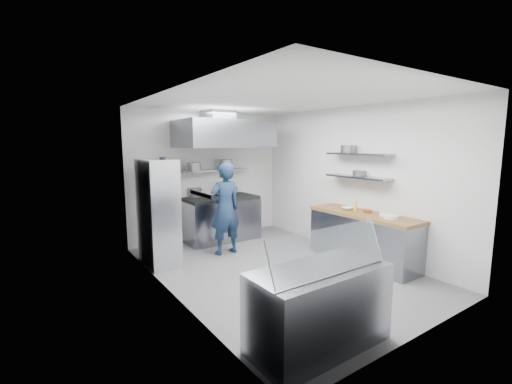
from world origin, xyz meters
TOP-DOWN VIEW (x-y plane):
  - floor at (0.00, 0.00)m, footprint 5.00×5.00m
  - ceiling at (0.00, 0.00)m, footprint 5.00×5.00m
  - wall_back at (0.00, 2.50)m, footprint 3.60×2.80m
  - wall_front at (0.00, -2.50)m, footprint 3.60×2.80m
  - wall_left at (-1.80, 0.00)m, footprint 2.80×5.00m
  - wall_right at (1.80, 0.00)m, footprint 2.80×5.00m
  - gas_range at (0.10, 2.10)m, footprint 1.60×0.80m
  - cooktop at (0.10, 2.10)m, footprint 1.57×0.78m
  - stock_pot_left at (-0.36, 2.43)m, footprint 0.29×0.29m
  - stock_pot_mid at (0.28, 2.26)m, footprint 0.32×0.32m
  - stock_pot_right at (0.56, 2.41)m, footprint 0.28×0.28m
  - over_range_shelf at (0.10, 2.34)m, footprint 1.60×0.30m
  - shelf_pot_a at (-0.49, 2.15)m, footprint 0.28×0.28m
  - shelf_pot_b at (0.29, 2.19)m, footprint 0.29×0.29m
  - extractor_hood at (0.10, 1.93)m, footprint 1.90×1.15m
  - hood_duct at (0.10, 2.15)m, footprint 0.55×0.55m
  - red_firebox at (-1.25, 2.44)m, footprint 0.22×0.10m
  - chef at (-0.30, 1.22)m, footprint 0.65×0.44m
  - wire_rack at (-1.53, 1.38)m, footprint 0.50×0.90m
  - rack_bin_a at (-1.53, 1.11)m, footprint 0.17×0.22m
  - rack_bin_b at (-1.53, 1.44)m, footprint 0.14×0.18m
  - rack_jar at (-1.48, 1.17)m, footprint 0.12×0.12m
  - knife_strip at (-1.78, -0.90)m, footprint 0.04×0.55m
  - prep_counter_base at (1.48, -0.60)m, footprint 0.62×2.00m
  - prep_counter_top at (1.48, -0.60)m, footprint 0.65×2.04m
  - plate_stack_a at (1.46, -1.15)m, footprint 0.23×0.23m
  - plate_stack_b at (1.54, -0.99)m, footprint 0.20×0.20m
  - copper_pan at (1.55, -0.62)m, footprint 0.15×0.15m
  - squeeze_bottle at (1.50, -0.40)m, footprint 0.05×0.05m
  - mixing_bowl at (1.47, -0.24)m, footprint 0.25×0.25m
  - wall_shelf_lower at (1.64, -0.30)m, footprint 0.30×1.30m
  - wall_shelf_upper at (1.64, -0.30)m, footprint 0.30×1.30m
  - shelf_pot_c at (1.69, -0.28)m, footprint 0.23×0.23m
  - shelf_pot_d at (1.68, -0.03)m, footprint 0.28×0.28m
  - display_case at (-0.99, -2.00)m, footprint 1.50×0.70m
  - display_glass at (-0.99, -2.12)m, footprint 1.47×0.19m

SIDE VIEW (x-z plane):
  - floor at x=0.00m, z-range 0.00..0.00m
  - prep_counter_base at x=1.48m, z-range 0.00..0.84m
  - display_case at x=-0.99m, z-range 0.00..0.85m
  - gas_range at x=0.10m, z-range 0.00..0.90m
  - rack_bin_a at x=-1.53m, z-range 0.70..0.90m
  - prep_counter_top at x=1.48m, z-range 0.84..0.90m
  - chef at x=-0.30m, z-range 0.00..1.76m
  - mixing_bowl at x=1.47m, z-range 0.90..0.95m
  - wire_rack at x=-1.53m, z-range 0.00..1.85m
  - cooktop at x=0.10m, z-range 0.90..0.96m
  - plate_stack_a at x=1.46m, z-range 0.90..0.96m
  - plate_stack_b at x=1.54m, z-range 0.90..0.96m
  - copper_pan at x=1.55m, z-range 0.90..0.96m
  - squeeze_bottle at x=1.50m, z-range 0.90..1.08m
  - stock_pot_right at x=0.56m, z-range 0.96..1.12m
  - stock_pot_left at x=-0.36m, z-range 0.96..1.16m
  - display_glass at x=-0.99m, z-range 0.86..1.28m
  - stock_pot_mid at x=0.28m, z-range 0.96..1.20m
  - rack_bin_b at x=-1.53m, z-range 1.22..1.38m
  - wall_back at x=0.00m, z-range 1.39..1.41m
  - wall_front at x=0.00m, z-range 1.39..1.41m
  - wall_left at x=-1.80m, z-range 1.39..1.41m
  - wall_right at x=1.80m, z-range 1.39..1.41m
  - red_firebox at x=-1.25m, z-range 1.29..1.55m
  - wall_shelf_lower at x=1.64m, z-range 1.48..1.52m
  - over_range_shelf at x=0.10m, z-range 1.50..1.54m
  - knife_strip at x=-1.78m, z-range 1.53..1.57m
  - shelf_pot_c at x=1.69m, z-range 1.52..1.62m
  - shelf_pot_a at x=-0.49m, z-range 1.54..1.72m
  - shelf_pot_b at x=0.29m, z-range 1.54..1.76m
  - rack_jar at x=-1.48m, z-range 1.71..1.89m
  - wall_shelf_upper at x=1.64m, z-range 1.90..1.94m
  - shelf_pot_d at x=1.68m, z-range 1.94..2.08m
  - extractor_hood at x=0.10m, z-range 2.02..2.57m
  - hood_duct at x=0.10m, z-range 2.56..2.80m
  - ceiling at x=0.00m, z-range 2.80..2.80m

